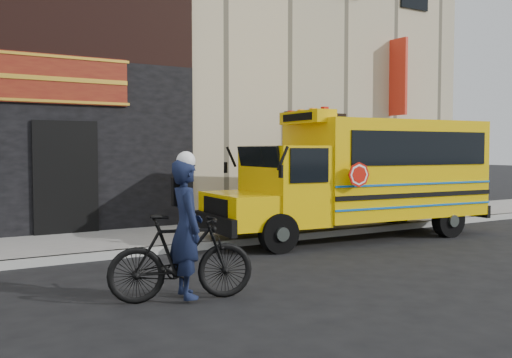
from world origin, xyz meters
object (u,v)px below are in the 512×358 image
Objects in this scene: sign_pole at (334,170)px; bicycle at (181,258)px; school_bus at (364,173)px; cyclist at (186,232)px.

bicycle is (-5.63, -3.68, -0.98)m from sign_pole.
school_bus is at bearing -47.87° from bicycle.
sign_pole is at bearing 119.75° from school_bus.
sign_pole is 6.80m from bicycle.
sign_pole is 1.43× the size of bicycle.
school_bus is 6.69m from cyclist.
bicycle is (-6.00, -3.03, -0.91)m from school_bus.
school_bus is 3.73× the size of cyclist.
sign_pole is 6.70m from cyclist.
bicycle is at bearing -146.85° from sign_pole.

